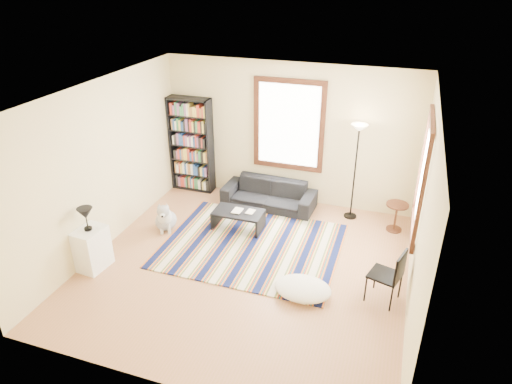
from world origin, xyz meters
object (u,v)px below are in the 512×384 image
(side_table, at_px, (396,217))
(white_cabinet, at_px, (92,249))
(folding_chair, at_px, (385,275))
(dog, at_px, (165,215))
(sofa, at_px, (269,194))
(floor_cushion, at_px, (303,288))
(floor_lamp, at_px, (355,173))
(bookshelf, at_px, (191,145))
(coffee_table, at_px, (238,220))

(side_table, xyz_separation_m, white_cabinet, (-4.50, -2.72, 0.08))
(folding_chair, bearing_deg, dog, -174.27)
(sofa, bearing_deg, white_cabinet, -123.32)
(floor_cushion, distance_m, floor_lamp, 2.71)
(bookshelf, xyz_separation_m, white_cabinet, (-0.26, -3.13, -0.65))
(side_table, bearing_deg, bookshelf, 174.47)
(floor_lamp, distance_m, side_table, 1.09)
(sofa, relative_size, dog, 3.15)
(coffee_table, height_order, dog, dog)
(sofa, relative_size, floor_cushion, 2.17)
(bookshelf, height_order, folding_chair, bookshelf)
(floor_cushion, relative_size, dog, 1.45)
(floor_cushion, bearing_deg, bookshelf, 138.42)
(floor_cushion, height_order, dog, dog)
(white_cabinet, height_order, dog, white_cabinet)
(bookshelf, bearing_deg, coffee_table, -40.16)
(floor_lamp, relative_size, folding_chair, 2.16)
(white_cabinet, relative_size, dog, 1.20)
(folding_chair, xyz_separation_m, white_cabinet, (-4.45, -0.67, -0.08))
(side_table, relative_size, white_cabinet, 0.77)
(bookshelf, height_order, side_table, bookshelf)
(side_table, height_order, folding_chair, folding_chair)
(floor_lamp, distance_m, dog, 3.56)
(side_table, distance_m, dog, 4.19)
(bookshelf, relative_size, side_table, 3.70)
(side_table, bearing_deg, sofa, 176.73)
(bookshelf, bearing_deg, white_cabinet, -94.82)
(sofa, height_order, floor_cushion, sofa)
(floor_lamp, bearing_deg, floor_cushion, -97.38)
(coffee_table, relative_size, floor_lamp, 0.48)
(floor_lamp, height_order, side_table, floor_lamp)
(sofa, relative_size, white_cabinet, 2.62)
(side_table, distance_m, folding_chair, 2.06)
(sofa, relative_size, bookshelf, 0.92)
(dog, bearing_deg, sofa, 21.26)
(sofa, distance_m, coffee_table, 1.04)
(floor_cushion, bearing_deg, dog, 160.15)
(floor_lamp, bearing_deg, coffee_table, -149.72)
(sofa, xyz_separation_m, bookshelf, (-1.78, 0.27, 0.73))
(coffee_table, relative_size, dog, 1.54)
(bookshelf, relative_size, floor_cushion, 2.36)
(white_cabinet, bearing_deg, sofa, 59.95)
(side_table, distance_m, white_cabinet, 5.26)
(coffee_table, height_order, floor_lamp, floor_lamp)
(folding_chair, bearing_deg, floor_cushion, -150.08)
(floor_cushion, bearing_deg, folding_chair, 13.37)
(bookshelf, xyz_separation_m, floor_lamp, (3.40, -0.17, -0.07))
(coffee_table, relative_size, folding_chair, 1.05)
(coffee_table, distance_m, floor_lamp, 2.32)
(coffee_table, bearing_deg, side_table, 17.59)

